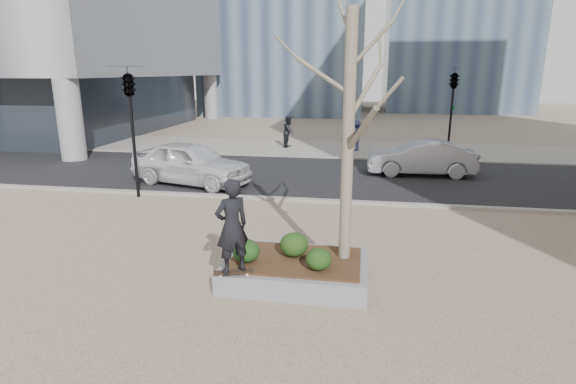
% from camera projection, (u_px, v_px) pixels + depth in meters
% --- Properties ---
extents(ground, '(120.00, 120.00, 0.00)m').
position_uv_depth(ground, '(250.00, 277.00, 9.74)').
color(ground, tan).
rests_on(ground, ground).
extents(street, '(60.00, 8.00, 0.02)m').
position_uv_depth(street, '(307.00, 175.00, 19.26)').
color(street, black).
rests_on(street, ground).
extents(far_sidewalk, '(60.00, 6.00, 0.02)m').
position_uv_depth(far_sidewalk, '(323.00, 148.00, 25.93)').
color(far_sidewalk, gray).
rests_on(far_sidewalk, ground).
extents(planter, '(3.00, 2.00, 0.45)m').
position_uv_depth(planter, '(296.00, 270.00, 9.53)').
color(planter, gray).
rests_on(planter, ground).
extents(planter_mulch, '(2.70, 1.70, 0.04)m').
position_uv_depth(planter_mulch, '(296.00, 260.00, 9.46)').
color(planter_mulch, '#382314').
rests_on(planter_mulch, planter).
extents(sycamore_tree, '(2.80, 2.80, 6.60)m').
position_uv_depth(sycamore_tree, '(349.00, 99.00, 8.72)').
color(sycamore_tree, gray).
rests_on(sycamore_tree, planter_mulch).
extents(shrub_left, '(0.57, 0.57, 0.48)m').
position_uv_depth(shrub_left, '(246.00, 251.00, 9.26)').
color(shrub_left, '#133C15').
rests_on(shrub_left, planter_mulch).
extents(shrub_middle, '(0.60, 0.60, 0.51)m').
position_uv_depth(shrub_middle, '(294.00, 245.00, 9.55)').
color(shrub_middle, '#1A3711').
rests_on(shrub_middle, planter_mulch).
extents(shrub_right, '(0.52, 0.52, 0.44)m').
position_uv_depth(shrub_right, '(319.00, 259.00, 8.90)').
color(shrub_right, '#1C3912').
rests_on(shrub_right, planter_mulch).
extents(skateboard, '(0.80, 0.44, 0.08)m').
position_uv_depth(skateboard, '(234.00, 273.00, 8.80)').
color(skateboard, black).
rests_on(skateboard, planter).
extents(skateboarder, '(0.80, 0.79, 1.87)m').
position_uv_depth(skateboarder, '(232.00, 226.00, 8.54)').
color(skateboarder, black).
rests_on(skateboarder, skateboard).
extents(police_car, '(5.24, 3.24, 1.67)m').
position_uv_depth(police_car, '(191.00, 163.00, 17.55)').
color(police_car, white).
rests_on(police_car, street).
extents(car_silver, '(4.51, 1.71, 1.47)m').
position_uv_depth(car_silver, '(421.00, 158.00, 19.08)').
color(car_silver, '#A1A4A9').
rests_on(car_silver, street).
extents(pedestrian_a, '(0.80, 0.96, 1.80)m').
position_uv_depth(pedestrian_a, '(289.00, 132.00, 26.08)').
color(pedestrian_a, black).
rests_on(pedestrian_a, far_sidewalk).
extents(pedestrian_b, '(0.98, 1.25, 1.70)m').
position_uv_depth(pedestrian_b, '(356.00, 135.00, 24.95)').
color(pedestrian_b, navy).
rests_on(pedestrian_b, far_sidewalk).
extents(pedestrian_c, '(1.01, 0.66, 1.60)m').
position_uv_depth(pedestrian_c, '(350.00, 140.00, 23.43)').
color(pedestrian_c, black).
rests_on(pedestrian_c, far_sidewalk).
extents(traffic_light_near, '(0.60, 2.48, 4.50)m').
position_uv_depth(traffic_light_near, '(133.00, 134.00, 15.37)').
color(traffic_light_near, black).
rests_on(traffic_light_near, ground).
extents(traffic_light_far, '(0.60, 2.48, 4.50)m').
position_uv_depth(traffic_light_far, '(451.00, 115.00, 22.02)').
color(traffic_light_far, black).
rests_on(traffic_light_far, ground).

